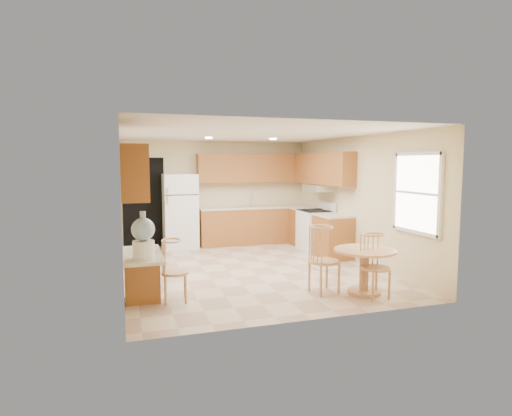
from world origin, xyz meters
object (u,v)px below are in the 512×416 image
object	(u,v)px
refrigerator	(180,211)
chair_table_b	(379,261)
chair_table_a	(327,254)
chair_desk	(176,266)
water_crock	(143,237)
stove	(316,230)
dining_table	(365,265)

from	to	relation	value
refrigerator	chair_table_b	bearing A→B (deg)	-64.69
refrigerator	chair_table_a	size ratio (longest dim) A/B	1.69
chair_desk	water_crock	bearing A→B (deg)	-38.06
stove	chair_desk	distance (m)	4.43
dining_table	chair_table_a	xyz separation A→B (m)	(-0.55, 0.15, 0.17)
chair_table_b	water_crock	distance (m)	3.31
stove	chair_table_b	size ratio (longest dim) A/B	1.17
chair_table_a	chair_desk	size ratio (longest dim) A/B	1.15
refrigerator	chair_desk	bearing A→B (deg)	-98.59
refrigerator	chair_table_a	bearing A→B (deg)	-69.15
stove	chair_desk	size ratio (longest dim) A/B	1.23
dining_table	chair_table_a	bearing A→B (deg)	164.49
dining_table	chair_table_b	xyz separation A→B (m)	(0.05, -0.29, 0.12)
refrigerator	chair_table_b	world-z (taller)	refrigerator
stove	water_crock	xyz separation A→B (m)	(-3.92, -3.21, 0.57)
stove	chair_table_a	distance (m)	3.28
dining_table	refrigerator	bearing A→B (deg)	116.23
dining_table	chair_desk	distance (m)	2.80
chair_desk	chair_table_b	bearing A→B (deg)	82.00
stove	dining_table	distance (m)	3.26
refrigerator	water_crock	xyz separation A→B (m)	(-1.05, -4.43, 0.18)
chair_table_a	chair_table_b	bearing A→B (deg)	46.46
stove	dining_table	size ratio (longest dim) A/B	1.18
chair_table_b	refrigerator	bearing A→B (deg)	-69.69
chair_table_a	refrigerator	bearing A→B (deg)	-166.30
refrigerator	stove	distance (m)	3.15
water_crock	chair_table_b	bearing A→B (deg)	-4.50
stove	water_crock	distance (m)	5.10
chair_desk	water_crock	xyz separation A→B (m)	(-0.45, -0.46, 0.50)
chair_desk	water_crock	size ratio (longest dim) A/B	1.47
dining_table	water_crock	size ratio (longest dim) A/B	1.53
chair_table_b	dining_table	bearing A→B (deg)	-85.20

